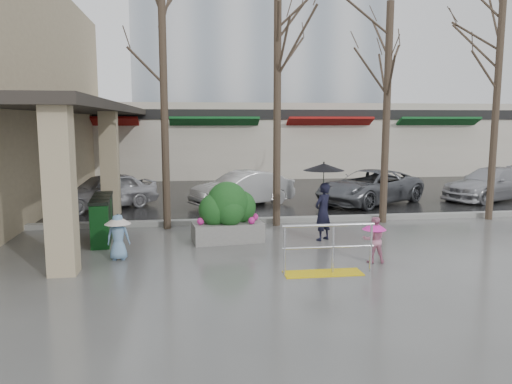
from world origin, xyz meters
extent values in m
plane|color=#51514F|center=(0.00, 0.00, 0.00)|extent=(120.00, 120.00, 0.00)
cube|color=black|center=(0.00, 22.00, 0.01)|extent=(120.00, 36.00, 0.01)
cube|color=gray|center=(0.00, 4.00, 0.07)|extent=(120.00, 0.30, 0.15)
cube|color=#2D2823|center=(-4.80, 8.00, 3.62)|extent=(2.80, 18.00, 0.25)
cube|color=tan|center=(-3.90, -0.50, 1.75)|extent=(0.55, 0.55, 3.50)
cube|color=tan|center=(-3.90, 6.00, 1.75)|extent=(0.55, 0.55, 3.50)
cube|color=beige|center=(2.00, 18.00, 2.00)|extent=(34.00, 6.00, 4.00)
cube|color=maroon|center=(-6.00, 15.10, 2.85)|extent=(4.50, 1.68, 0.87)
cube|color=#0F4C1E|center=(0.00, 15.10, 2.85)|extent=(4.50, 1.68, 0.87)
cube|color=maroon|center=(6.00, 15.10, 2.85)|extent=(4.50, 1.68, 0.87)
cube|color=#0F4C1E|center=(12.00, 15.10, 2.85)|extent=(4.50, 1.68, 0.87)
cube|color=black|center=(2.00, 15.10, 3.40)|extent=(34.00, 0.35, 0.50)
cube|color=#8C99A8|center=(4.00, 30.00, 12.50)|extent=(18.00, 12.00, 25.00)
cube|color=yellow|center=(1.30, -1.20, 0.01)|extent=(1.60, 0.50, 0.02)
cylinder|color=silver|center=(0.50, -1.20, 0.50)|extent=(0.05, 0.05, 1.00)
cylinder|color=silver|center=(1.50, -1.20, 0.50)|extent=(0.05, 0.05, 1.00)
cylinder|color=silver|center=(2.30, -1.20, 0.50)|extent=(0.05, 0.05, 1.00)
cylinder|color=silver|center=(1.40, -1.20, 1.00)|extent=(1.90, 0.06, 0.06)
cylinder|color=silver|center=(1.40, -1.20, 0.55)|extent=(1.90, 0.04, 0.04)
cylinder|color=#382B21|center=(-2.00, 3.60, 3.40)|extent=(0.22, 0.22, 6.80)
cylinder|color=#382B21|center=(1.20, 3.60, 3.50)|extent=(0.22, 0.22, 7.00)
cylinder|color=#382B21|center=(4.50, 3.60, 3.25)|extent=(0.22, 0.22, 6.50)
cylinder|color=#382B21|center=(8.00, 3.60, 3.60)|extent=(0.22, 0.22, 7.20)
imported|color=black|center=(2.06, 1.60, 0.75)|extent=(0.65, 0.62, 1.50)
cylinder|color=black|center=(2.06, 1.60, 1.52)|extent=(0.02, 0.02, 0.95)
cone|color=black|center=(2.06, 1.60, 1.91)|extent=(1.06, 1.06, 0.18)
sphere|color=black|center=(2.06, 1.60, 2.02)|extent=(0.05, 0.05, 0.05)
imported|color=pink|center=(2.61, -0.55, 0.51)|extent=(0.55, 0.46, 1.02)
cylinder|color=black|center=(2.61, -0.55, 0.69)|extent=(0.02, 0.02, 0.44)
cone|color=#FF28B6|center=(2.61, -0.55, 0.82)|extent=(0.53, 0.53, 0.18)
sphere|color=black|center=(2.61, -0.55, 0.93)|extent=(0.05, 0.05, 0.05)
imported|color=#6C95C0|center=(-2.94, 0.43, 0.51)|extent=(0.51, 0.34, 1.03)
cylinder|color=black|center=(-2.94, 0.43, 0.75)|extent=(0.02, 0.02, 0.48)
cone|color=silver|center=(-2.94, 0.43, 0.90)|extent=(0.59, 0.59, 0.18)
sphere|color=black|center=(-2.94, 0.43, 1.01)|extent=(0.05, 0.05, 0.05)
cube|color=#65625E|center=(-0.40, 1.82, 0.25)|extent=(1.87, 1.10, 0.49)
ellipsoid|color=#133D14|center=(-0.40, 1.82, 0.98)|extent=(1.08, 0.97, 1.14)
sphere|color=#133D14|center=(-0.75, 1.72, 0.84)|extent=(0.78, 0.78, 0.78)
sphere|color=#133D14|center=(-0.06, 1.97, 0.86)|extent=(0.82, 0.82, 0.82)
cube|color=#0C3712|center=(-3.53, 1.55, 0.53)|extent=(0.47, 0.47, 1.07)
cube|color=black|center=(-3.53, 1.55, 1.11)|extent=(0.50, 0.50, 0.08)
cube|color=black|center=(-3.57, 2.08, 0.53)|extent=(0.47, 0.47, 1.07)
cube|color=black|center=(-3.57, 2.08, 1.11)|extent=(0.50, 0.50, 0.08)
cube|color=#0C3912|center=(-3.62, 2.61, 0.53)|extent=(0.47, 0.47, 1.07)
cube|color=black|center=(-3.62, 2.61, 1.11)|extent=(0.50, 0.50, 0.08)
cube|color=black|center=(-3.67, 3.14, 0.53)|extent=(0.47, 0.47, 1.07)
cube|color=black|center=(-3.67, 3.14, 1.11)|extent=(0.50, 0.50, 0.08)
imported|color=#B2B2B7|center=(-4.32, 7.22, 0.63)|extent=(3.93, 3.20, 1.26)
imported|color=silver|center=(0.58, 7.12, 0.63)|extent=(4.02, 2.90, 1.26)
imported|color=#5B5E63|center=(5.32, 6.96, 0.63)|extent=(4.95, 4.19, 1.26)
imported|color=#A8A8AC|center=(10.38, 7.20, 0.63)|extent=(4.68, 3.16, 1.26)
camera|label=1|loc=(-1.38, -10.71, 3.08)|focal=35.00mm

